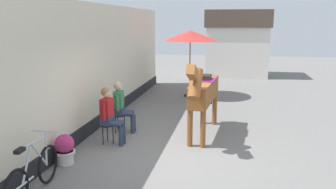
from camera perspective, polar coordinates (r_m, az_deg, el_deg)
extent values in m
plane|color=slate|center=(10.93, 3.83, -3.54)|extent=(40.00, 40.00, 0.00)
cube|color=beige|center=(9.81, -12.14, 4.56)|extent=(0.30, 14.00, 3.40)
cube|color=black|center=(10.10, -11.66, -4.01)|extent=(0.34, 14.00, 0.36)
cube|color=silver|center=(19.35, 11.27, 6.95)|extent=(3.20, 2.40, 2.60)
cube|color=brown|center=(19.29, 11.49, 12.13)|extent=(3.40, 2.60, 0.90)
cylinder|color=black|center=(8.51, -9.95, -4.97)|extent=(0.34, 0.34, 0.03)
cylinder|color=black|center=(8.53, -9.04, -6.60)|extent=(0.02, 0.02, 0.45)
cylinder|color=black|center=(8.72, -9.96, -6.22)|extent=(0.02, 0.02, 0.45)
cylinder|color=black|center=(8.51, -10.67, -6.70)|extent=(0.02, 0.02, 0.45)
cube|color=#2D3851|center=(8.48, -9.97, -4.23)|extent=(0.27, 0.34, 0.20)
cube|color=maroon|center=(8.40, -10.05, -2.13)|extent=(0.25, 0.36, 0.44)
sphere|color=tan|center=(8.32, -10.14, 0.21)|extent=(0.20, 0.20, 0.20)
sphere|color=olive|center=(8.32, -10.27, 0.42)|extent=(0.22, 0.22, 0.22)
cylinder|color=#2D3851|center=(8.49, -8.57, -4.52)|extent=(0.39, 0.16, 0.13)
cylinder|color=#2D3851|center=(8.50, -7.33, -6.57)|extent=(0.11, 0.11, 0.46)
cylinder|color=#2D3851|center=(8.35, -9.02, -4.82)|extent=(0.39, 0.16, 0.13)
cylinder|color=#2D3851|center=(8.36, -7.76, -6.90)|extent=(0.11, 0.11, 0.46)
cylinder|color=maroon|center=(8.58, -9.34, -2.15)|extent=(0.09, 0.09, 0.42)
cylinder|color=maroon|center=(8.23, -10.52, -2.80)|extent=(0.09, 0.09, 0.42)
cylinder|color=black|center=(9.33, -8.07, -3.40)|extent=(0.34, 0.34, 0.03)
cylinder|color=black|center=(9.37, -7.19, -4.84)|extent=(0.02, 0.02, 0.45)
cylinder|color=black|center=(9.53, -8.26, -4.58)|extent=(0.02, 0.02, 0.45)
cylinder|color=black|center=(9.31, -8.62, -5.00)|extent=(0.02, 0.02, 0.45)
cube|color=#2D3851|center=(9.30, -8.09, -2.71)|extent=(0.27, 0.34, 0.20)
cube|color=#337247|center=(9.23, -8.14, -0.79)|extent=(0.25, 0.36, 0.44)
sphere|color=tan|center=(9.16, -8.21, 1.35)|extent=(0.20, 0.20, 0.20)
sphere|color=#B2A38E|center=(9.16, -8.34, 1.53)|extent=(0.22, 0.22, 0.22)
cylinder|color=#2D3851|center=(9.35, -6.83, -2.92)|extent=(0.39, 0.16, 0.13)
cylinder|color=#2D3851|center=(9.39, -5.65, -4.73)|extent=(0.11, 0.11, 0.46)
cylinder|color=#2D3851|center=(9.20, -7.05, -3.18)|extent=(0.39, 0.16, 0.13)
cylinder|color=#2D3851|center=(9.24, -5.85, -5.01)|extent=(0.11, 0.11, 0.46)
cylinder|color=#337247|center=(9.43, -7.72, -0.82)|extent=(0.09, 0.09, 0.42)
cylinder|color=#337247|center=(9.05, -8.32, -1.38)|extent=(0.09, 0.09, 0.42)
cube|color=brown|center=(8.96, 5.97, 0.58)|extent=(0.62, 2.23, 0.52)
cylinder|color=brown|center=(8.18, 5.77, -5.68)|extent=(0.13, 0.13, 0.90)
cylinder|color=brown|center=(8.23, 3.64, -5.52)|extent=(0.13, 0.13, 0.90)
cylinder|color=brown|center=(10.02, 7.69, -2.41)|extent=(0.13, 0.13, 0.90)
cylinder|color=brown|center=(10.07, 5.94, -2.30)|extent=(0.13, 0.13, 0.90)
cylinder|color=brown|center=(7.73, 4.53, 1.73)|extent=(0.33, 0.65, 0.73)
cube|color=brown|center=(7.35, 4.05, 3.63)|extent=(0.22, 0.54, 0.40)
cube|color=black|center=(7.72, 4.57, 2.77)|extent=(0.09, 0.63, 0.48)
cylinder|color=black|center=(10.12, 7.03, 0.28)|extent=(0.11, 0.11, 0.65)
cube|color=#8C1E8C|center=(9.01, 6.12, 2.42)|extent=(0.55, 0.64, 0.03)
cube|color=black|center=(9.00, 6.13, 2.86)|extent=(0.32, 0.46, 0.12)
cylinder|color=beige|center=(7.63, -16.56, -9.91)|extent=(0.34, 0.34, 0.28)
cylinder|color=beige|center=(7.59, -16.62, -9.06)|extent=(0.43, 0.43, 0.04)
sphere|color=#B22D66|center=(7.53, -16.70, -7.78)|extent=(0.40, 0.40, 0.40)
torus|color=black|center=(6.83, -19.17, -10.78)|extent=(0.09, 0.71, 0.71)
cylinder|color=#B7BCC6|center=(6.49, -20.50, -9.17)|extent=(0.06, 0.50, 0.60)
cylinder|color=#B7BCC6|center=(6.17, -22.25, -10.65)|extent=(0.05, 0.36, 0.55)
cylinder|color=#B7BCC6|center=(6.26, -21.38, -7.41)|extent=(0.08, 0.80, 0.09)
cylinder|color=#B7BCC6|center=(6.20, -22.51, -13.33)|extent=(0.06, 0.53, 0.06)
cylinder|color=#B7BCC6|center=(6.71, -19.44, -8.48)|extent=(0.04, 0.09, 0.60)
cylinder|color=#B7BCC6|center=(6.57, -19.75, -5.69)|extent=(0.50, 0.05, 0.03)
cube|color=black|center=(5.94, -23.26, -8.48)|extent=(0.11, 0.21, 0.06)
cylinder|color=black|center=(13.79, 3.56, -0.14)|extent=(0.44, 0.44, 0.06)
cylinder|color=olive|center=(13.61, 3.62, 4.27)|extent=(0.04, 0.04, 2.20)
cone|color=red|center=(13.50, 3.69, 9.66)|extent=(2.10, 2.10, 0.40)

